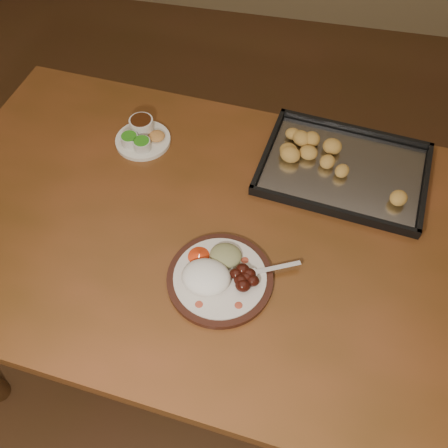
# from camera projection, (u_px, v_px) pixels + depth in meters

# --- Properties ---
(ground) EXTENTS (4.00, 4.00, 0.00)m
(ground) POSITION_uv_depth(u_px,v_px,m) (180.00, 293.00, 1.97)
(ground) COLOR #55301D
(ground) RESTS_ON ground
(dining_table) EXTENTS (1.57, 1.02, 0.75)m
(dining_table) POSITION_uv_depth(u_px,v_px,m) (217.00, 249.00, 1.31)
(dining_table) COLOR brown
(dining_table) RESTS_ON ground
(dinner_plate) EXTENTS (0.30, 0.24, 0.06)m
(dinner_plate) POSITION_uv_depth(u_px,v_px,m) (218.00, 276.00, 1.13)
(dinner_plate) COLOR black
(dinner_plate) RESTS_ON dining_table
(condiment_saucer) EXTENTS (0.15, 0.15, 0.05)m
(condiment_saucer) POSITION_uv_depth(u_px,v_px,m) (142.00, 136.00, 1.40)
(condiment_saucer) COLOR white
(condiment_saucer) RESTS_ON dining_table
(baking_tray) EXTENTS (0.47, 0.37, 0.05)m
(baking_tray) POSITION_uv_depth(u_px,v_px,m) (344.00, 168.00, 1.33)
(baking_tray) COLOR black
(baking_tray) RESTS_ON dining_table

